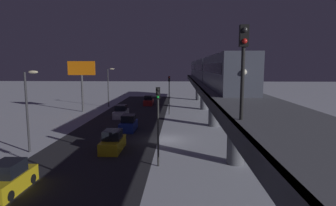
{
  "coord_description": "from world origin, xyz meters",
  "views": [
    {
      "loc": [
        -1.57,
        30.14,
        8.03
      ],
      "look_at": [
        0.13,
        -12.91,
        2.39
      ],
      "focal_mm": 30.09,
      "sensor_mm": 36.0,
      "label": 1
    }
  ],
  "objects_px": {
    "traffic_light_near": "(158,115)",
    "commercial_billboard": "(82,73)",
    "rail_signal": "(243,56)",
    "sedan_yellow": "(9,180)",
    "subway_train": "(207,69)",
    "sedan_yellow_2": "(113,142)",
    "traffic_light_mid": "(169,89)",
    "sedan_blue": "(129,124)",
    "sedan_white": "(121,112)",
    "sedan_red": "(149,101)"
  },
  "relations": [
    {
      "from": "subway_train",
      "to": "sedan_yellow",
      "type": "relative_size",
      "value": 13.22
    },
    {
      "from": "rail_signal",
      "to": "sedan_red",
      "type": "xyz_separation_m",
      "value": [
        9.04,
        -46.12,
        -7.66
      ]
    },
    {
      "from": "rail_signal",
      "to": "sedan_yellow_2",
      "type": "relative_size",
      "value": 0.96
    },
    {
      "from": "sedan_blue",
      "to": "commercial_billboard",
      "type": "bearing_deg",
      "value": 126.91
    },
    {
      "from": "sedan_yellow",
      "to": "sedan_blue",
      "type": "bearing_deg",
      "value": -104.58
    },
    {
      "from": "traffic_light_mid",
      "to": "sedan_blue",
      "type": "bearing_deg",
      "value": 68.82
    },
    {
      "from": "rail_signal",
      "to": "traffic_light_mid",
      "type": "height_order",
      "value": "rail_signal"
    },
    {
      "from": "rail_signal",
      "to": "sedan_yellow",
      "type": "xyz_separation_m",
      "value": [
        13.64,
        -4.81,
        -7.68
      ]
    },
    {
      "from": "rail_signal",
      "to": "traffic_light_mid",
      "type": "distance_m",
      "value": 35.15
    },
    {
      "from": "traffic_light_near",
      "to": "rail_signal",
      "type": "bearing_deg",
      "value": 113.95
    },
    {
      "from": "rail_signal",
      "to": "sedan_yellow",
      "type": "distance_m",
      "value": 16.37
    },
    {
      "from": "subway_train",
      "to": "sedan_blue",
      "type": "xyz_separation_m",
      "value": [
        11.02,
        13.69,
        -6.72
      ]
    },
    {
      "from": "sedan_white",
      "to": "sedan_red",
      "type": "height_order",
      "value": "same"
    },
    {
      "from": "subway_train",
      "to": "sedan_blue",
      "type": "bearing_deg",
      "value": 51.17
    },
    {
      "from": "sedan_yellow_2",
      "to": "sedan_blue",
      "type": "relative_size",
      "value": 1.04
    },
    {
      "from": "sedan_yellow",
      "to": "sedan_yellow_2",
      "type": "height_order",
      "value": "same"
    },
    {
      "from": "sedan_white",
      "to": "sedan_yellow_2",
      "type": "distance_m",
      "value": 17.73
    },
    {
      "from": "sedan_yellow_2",
      "to": "sedan_red",
      "type": "height_order",
      "value": "same"
    },
    {
      "from": "sedan_white",
      "to": "sedan_yellow_2",
      "type": "xyz_separation_m",
      "value": [
        -2.8,
        17.5,
        0.0
      ]
    },
    {
      "from": "traffic_light_near",
      "to": "commercial_billboard",
      "type": "relative_size",
      "value": 0.72
    },
    {
      "from": "commercial_billboard",
      "to": "rail_signal",
      "type": "bearing_deg",
      "value": 118.26
    },
    {
      "from": "rail_signal",
      "to": "sedan_yellow_2",
      "type": "bearing_deg",
      "value": -57.09
    },
    {
      "from": "sedan_yellow",
      "to": "subway_train",
      "type": "bearing_deg",
      "value": -116.47
    },
    {
      "from": "sedan_red",
      "to": "traffic_light_near",
      "type": "height_order",
      "value": "traffic_light_near"
    },
    {
      "from": "sedan_yellow",
      "to": "sedan_white",
      "type": "bearing_deg",
      "value": -93.86
    },
    {
      "from": "traffic_light_near",
      "to": "commercial_billboard",
      "type": "bearing_deg",
      "value": -60.26
    },
    {
      "from": "rail_signal",
      "to": "sedan_yellow_2",
      "type": "distance_m",
      "value": 18.31
    },
    {
      "from": "subway_train",
      "to": "sedan_yellow",
      "type": "bearing_deg",
      "value": 63.53
    },
    {
      "from": "subway_train",
      "to": "sedan_blue",
      "type": "distance_m",
      "value": 18.82
    },
    {
      "from": "sedan_yellow_2",
      "to": "sedan_blue",
      "type": "distance_m",
      "value": 8.52
    },
    {
      "from": "subway_train",
      "to": "sedan_white",
      "type": "distance_m",
      "value": 16.07
    },
    {
      "from": "sedan_white",
      "to": "sedan_yellow_2",
      "type": "relative_size",
      "value": 1.08
    },
    {
      "from": "sedan_yellow",
      "to": "sedan_blue",
      "type": "xyz_separation_m",
      "value": [
        -4.6,
        -17.68,
        0.01
      ]
    },
    {
      "from": "sedan_red",
      "to": "traffic_light_mid",
      "type": "xyz_separation_m",
      "value": [
        -4.7,
        11.5,
        3.4
      ]
    },
    {
      "from": "sedan_white",
      "to": "traffic_light_mid",
      "type": "xyz_separation_m",
      "value": [
        -7.5,
        -3.15,
        3.4
      ]
    },
    {
      "from": "traffic_light_near",
      "to": "traffic_light_mid",
      "type": "bearing_deg",
      "value": -90.0
    },
    {
      "from": "sedan_blue",
      "to": "sedan_red",
      "type": "height_order",
      "value": "same"
    },
    {
      "from": "sedan_blue",
      "to": "traffic_light_near",
      "type": "height_order",
      "value": "traffic_light_near"
    },
    {
      "from": "sedan_yellow",
      "to": "traffic_light_near",
      "type": "height_order",
      "value": "traffic_light_near"
    },
    {
      "from": "traffic_light_near",
      "to": "sedan_red",
      "type": "bearing_deg",
      "value": -82.63
    },
    {
      "from": "rail_signal",
      "to": "sedan_blue",
      "type": "bearing_deg",
      "value": -68.1
    },
    {
      "from": "sedan_yellow_2",
      "to": "sedan_blue",
      "type": "xyz_separation_m",
      "value": [
        -0.0,
        -8.52,
        -0.0
      ]
    },
    {
      "from": "sedan_yellow_2",
      "to": "traffic_light_near",
      "type": "bearing_deg",
      "value": -41.77
    },
    {
      "from": "traffic_light_mid",
      "to": "commercial_billboard",
      "type": "distance_m",
      "value": 15.8
    },
    {
      "from": "rail_signal",
      "to": "sedan_yellow_2",
      "type": "height_order",
      "value": "rail_signal"
    },
    {
      "from": "sedan_yellow",
      "to": "sedan_white",
      "type": "height_order",
      "value": "same"
    },
    {
      "from": "traffic_light_mid",
      "to": "sedan_yellow",
      "type": "bearing_deg",
      "value": 72.67
    },
    {
      "from": "sedan_yellow_2",
      "to": "traffic_light_near",
      "type": "distance_m",
      "value": 7.16
    },
    {
      "from": "subway_train",
      "to": "sedan_yellow_2",
      "type": "bearing_deg",
      "value": 63.61
    },
    {
      "from": "traffic_light_mid",
      "to": "commercial_billboard",
      "type": "height_order",
      "value": "commercial_billboard"
    }
  ]
}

